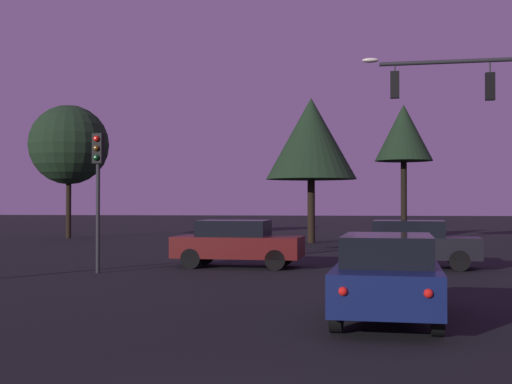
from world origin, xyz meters
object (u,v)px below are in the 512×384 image
at_px(traffic_signal_mast_arm, 490,114).
at_px(tree_center_horizon, 404,134).
at_px(traffic_light_corner_right, 98,174).
at_px(car_nearside_lane, 388,275).
at_px(car_crossing_right, 237,243).
at_px(car_crossing_left, 412,243).
at_px(tree_behind_sign, 69,145).
at_px(tree_right_cluster, 311,139).

relative_size(traffic_signal_mast_arm, tree_center_horizon, 1.00).
distance_m(traffic_light_corner_right, tree_center_horizon, 21.21).
height_order(car_nearside_lane, car_crossing_right, same).
distance_m(car_nearside_lane, car_crossing_left, 10.20).
distance_m(car_nearside_lane, tree_center_horizon, 26.17).
distance_m(traffic_light_corner_right, tree_behind_sign, 21.48).
xyz_separation_m(car_nearside_lane, tree_right_cluster, (-2.41, 23.87, 4.62)).
bearing_deg(car_crossing_right, car_nearside_lane, -66.80).
height_order(traffic_signal_mast_arm, tree_right_cluster, tree_right_cluster).
distance_m(car_crossing_right, tree_behind_sign, 21.70).
bearing_deg(tree_center_horizon, car_nearside_lane, -95.53).
xyz_separation_m(tree_center_horizon, tree_right_cluster, (-4.89, -1.70, -0.38)).
xyz_separation_m(car_crossing_left, car_crossing_right, (-5.60, -0.33, 0.00)).
xyz_separation_m(traffic_signal_mast_arm, tree_behind_sign, (-20.78, 15.89, 0.48)).
height_order(traffic_light_corner_right, tree_center_horizon, tree_center_horizon).
height_order(car_crossing_right, tree_center_horizon, tree_center_horizon).
bearing_deg(traffic_signal_mast_arm, tree_right_cluster, 116.38).
relative_size(traffic_signal_mast_arm, tree_behind_sign, 0.95).
xyz_separation_m(traffic_light_corner_right, car_crossing_left, (9.44, 2.73, -2.16)).
xyz_separation_m(traffic_light_corner_right, tree_right_cluster, (5.61, 16.51, 2.47)).
bearing_deg(car_crossing_left, car_crossing_right, -176.67).
xyz_separation_m(traffic_signal_mast_arm, car_crossing_left, (-2.60, -0.82, -4.21)).
relative_size(car_nearside_lane, car_crossing_right, 1.07).
distance_m(traffic_signal_mast_arm, car_crossing_right, 9.29).
height_order(traffic_light_corner_right, car_nearside_lane, traffic_light_corner_right).
relative_size(traffic_light_corner_right, car_crossing_left, 0.96).
height_order(car_crossing_right, tree_behind_sign, tree_behind_sign).
relative_size(car_crossing_left, tree_center_horizon, 0.58).
height_order(traffic_light_corner_right, tree_behind_sign, tree_behind_sign).
relative_size(car_crossing_right, tree_center_horizon, 0.58).
bearing_deg(car_nearside_lane, traffic_light_corner_right, 137.44).
bearing_deg(car_crossing_right, tree_right_cluster, 82.82).
bearing_deg(tree_center_horizon, tree_behind_sign, 176.30).
bearing_deg(tree_behind_sign, tree_right_cluster, -11.58).
bearing_deg(car_nearside_lane, tree_behind_sign, 122.02).
xyz_separation_m(car_crossing_right, tree_right_cluster, (1.78, 14.10, 4.62)).
bearing_deg(traffic_light_corner_right, car_crossing_right, 32.12).
xyz_separation_m(traffic_light_corner_right, car_crossing_right, (3.83, 2.41, -2.16)).
distance_m(car_crossing_left, car_crossing_right, 5.61).
relative_size(car_crossing_left, car_crossing_right, 1.00).
bearing_deg(car_crossing_right, traffic_light_corner_right, -147.88).
bearing_deg(tree_center_horizon, traffic_signal_mast_arm, -84.02).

